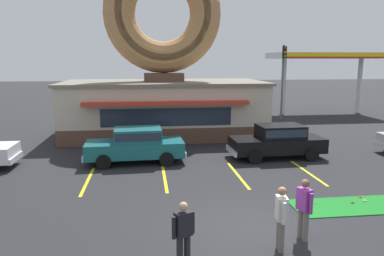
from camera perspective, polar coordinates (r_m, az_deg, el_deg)
ground_plane at (r=10.83m, az=8.84°, el=-15.13°), size 160.00×160.00×0.00m
donut_shop_building at (r=23.38m, az=-4.35°, el=8.05°), size 12.30×6.75×10.96m
putting_mat at (r=13.25m, az=22.71°, el=-10.92°), size 3.60×1.53×0.03m
mini_donut_near_left at (r=13.52m, az=23.29°, el=-10.38°), size 0.13×0.13×0.04m
mini_donut_near_right at (r=14.16m, az=24.27°, el=-9.52°), size 0.13×0.13×0.04m
mini_donut_mid_left at (r=12.62m, az=17.36°, el=-11.48°), size 0.13×0.13×0.04m
mini_donut_mid_centre at (r=13.85m, az=24.85°, el=-10.01°), size 0.13×0.13×0.04m
golf_ball at (r=13.09m, az=18.26°, el=-10.71°), size 0.04×0.04×0.04m
car_teal at (r=17.27m, az=-8.53°, el=-2.41°), size 4.62×2.11×1.60m
car_black at (r=18.38m, az=12.97°, el=-1.79°), size 4.62×2.10×1.60m
pedestrian_blue_sweater_man at (r=9.58m, az=13.44°, el=-12.87°), size 0.29×0.59×1.63m
pedestrian_hooded_kid at (r=8.67m, az=-1.32°, el=-15.52°), size 0.54×0.39×1.55m
pedestrian_leather_jacket_man at (r=10.28m, az=16.70°, el=-11.38°), size 0.34×0.57×1.63m
trash_bin at (r=22.33m, az=13.90°, el=-0.70°), size 0.57×0.57×0.97m
traffic_light_pole at (r=30.13m, az=13.72°, el=8.21°), size 0.28×0.47×5.80m
gas_station_canopy at (r=34.75m, az=19.41°, el=10.05°), size 9.00×4.46×5.30m
parking_stripe_far_left at (r=15.28m, az=-15.61°, el=-7.73°), size 0.12×3.60×0.01m
parking_stripe_left at (r=15.12m, az=-4.20°, el=-7.56°), size 0.12×3.60×0.01m
parking_stripe_mid_left at (r=15.55m, az=6.99°, el=-7.11°), size 0.12×3.60×0.01m
parking_stripe_centre at (r=16.52m, az=17.20°, el=-6.46°), size 0.12×3.60×0.01m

